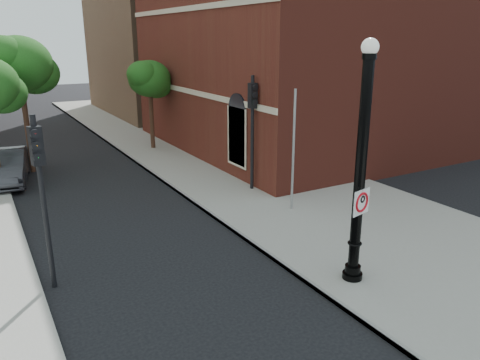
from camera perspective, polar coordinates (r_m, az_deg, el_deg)
ground at (r=11.48m, az=0.40°, el=-15.46°), size 120.00×120.00×0.00m
sidewalk_right at (r=22.20m, az=0.72°, el=1.06°), size 8.00×60.00×0.12m
curb_edge at (r=20.55m, az=-8.80°, el=-0.44°), size 0.10×60.00×0.14m
brick_wall_building at (r=30.60m, az=13.70°, el=16.74°), size 22.30×16.30×12.50m
bg_building_tan_b at (r=43.69m, az=-1.45°, el=18.11°), size 22.00×14.00×14.00m
lamppost at (r=11.83m, az=14.39°, el=0.16°), size 0.52×0.52×6.16m
no_parking_sign at (r=11.87m, az=14.60°, el=-2.59°), size 0.64×0.18×0.65m
parked_car at (r=22.88m, az=-26.53°, el=1.45°), size 2.26×4.62×1.46m
traffic_signal_left at (r=12.15m, az=-23.19°, el=0.56°), size 0.32×0.38×4.46m
traffic_signal_right at (r=18.80m, az=1.54°, el=7.94°), size 0.30×0.39×4.75m
utility_pole at (r=16.72m, az=6.51°, el=3.34°), size 0.09×0.09×4.48m
street_tree_b at (r=23.79m, az=-25.26°, el=12.53°), size 3.48×3.14×6.27m
street_tree_c at (r=26.74m, az=-10.94°, el=11.92°), size 2.76×2.50×4.98m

